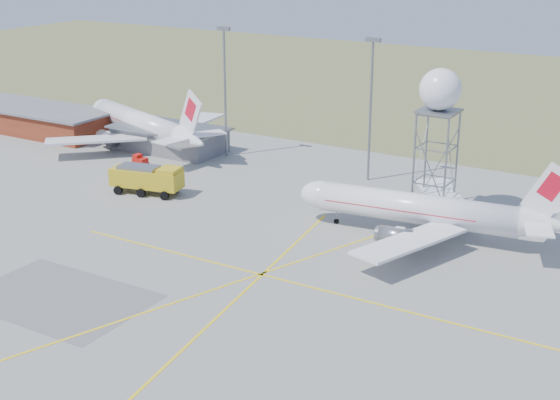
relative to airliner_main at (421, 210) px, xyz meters
The scene contains 10 objects.
grass_strip 91.31m from the airliner_main, 92.94° to the left, with size 400.00×120.00×0.03m, color olive.
building_orange 80.75m from the airliner_main, behind, with size 33.00×12.00×4.30m.
building_grey 51.94m from the airliner_main, 163.06° to the left, with size 19.00×10.00×3.90m.
mast_a 44.08m from the airliner_main, 156.65° to the left, with size 2.20×0.50×20.50m.
mast_b 24.18m from the airliner_main, 130.59° to the left, with size 2.20×0.50×20.50m.
airliner_main is the anchor object (origin of this frame).
airliner_far 57.09m from the airliner_main, 164.85° to the left, with size 34.07×32.02×11.95m.
radar_tower 11.02m from the airliner_main, 100.57° to the left, with size 5.17×5.17×18.72m.
fire_truck 38.24m from the airliner_main, behind, with size 10.45×5.61×3.99m.
baggage_tug 48.43m from the airliner_main, behind, with size 2.37×1.98×1.73m.
Camera 1 is at (34.59, -33.51, 34.52)m, focal length 50.00 mm.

